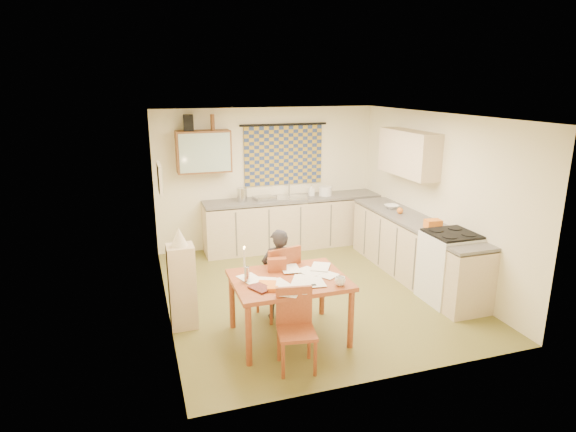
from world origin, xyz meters
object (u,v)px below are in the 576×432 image
object	(u,v)px
person	(279,274)
shelf_stand	(182,287)
stove	(449,267)
chair_far	(278,294)
counter_right	(413,249)
counter_back	(295,223)
dining_table	(289,308)

from	to	relation	value
person	shelf_stand	world-z (taller)	person
stove	chair_far	bearing A→B (deg)	173.30
stove	person	bearing A→B (deg)	174.12
person	chair_far	bearing A→B (deg)	-86.53
stove	shelf_stand	distance (m)	3.56
stove	counter_right	bearing A→B (deg)	90.00
counter_back	shelf_stand	size ratio (longest dim) A/B	3.14
counter_right	person	size ratio (longest dim) A/B	2.50
counter_right	person	bearing A→B (deg)	-164.67
counter_right	chair_far	xyz separation A→B (m)	(-2.35, -0.61, -0.15)
person	shelf_stand	xyz separation A→B (m)	(-1.18, 0.12, -0.06)
shelf_stand	stove	bearing A→B (deg)	-5.89
dining_table	chair_far	xyz separation A→B (m)	(0.03, 0.56, -0.08)
shelf_stand	dining_table	bearing A→B (deg)	-29.34
counter_back	person	bearing A→B (deg)	-112.96
counter_right	shelf_stand	world-z (taller)	shelf_stand
stove	shelf_stand	world-z (taller)	shelf_stand
counter_back	counter_right	xyz separation A→B (m)	(1.27, -1.93, -0.00)
stove	dining_table	xyz separation A→B (m)	(-2.39, -0.28, -0.11)
counter_right	chair_far	distance (m)	2.44
stove	person	distance (m)	2.37
counter_back	person	size ratio (longest dim) A/B	2.80
counter_back	chair_far	size ratio (longest dim) A/B	3.38
dining_table	person	world-z (taller)	person
dining_table	chair_far	world-z (taller)	chair_far
counter_right	chair_far	world-z (taller)	chair_far
dining_table	shelf_stand	world-z (taller)	shelf_stand
counter_back	counter_right	bearing A→B (deg)	-56.67
shelf_stand	counter_right	bearing A→B (deg)	8.41
shelf_stand	chair_far	bearing A→B (deg)	-4.26
stove	dining_table	world-z (taller)	stove
counter_right	shelf_stand	size ratio (longest dim) A/B	2.80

